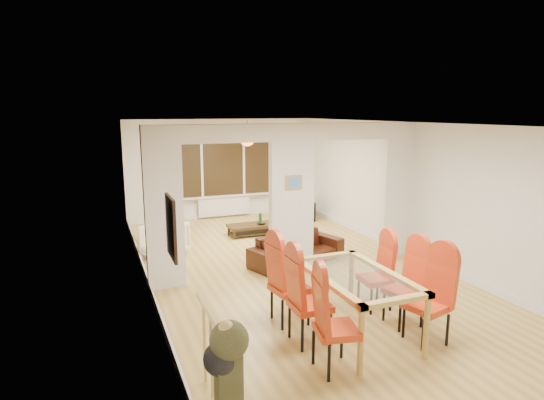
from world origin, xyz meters
TOP-DOWN VIEW (x-y plane):
  - floor at (0.00, 0.00)m, footprint 5.00×9.00m
  - room_walls at (0.00, 0.00)m, footprint 5.00×9.00m
  - divider_wall at (0.00, 0.00)m, footprint 5.00×0.18m
  - bay_window_blinds at (0.00, 4.44)m, footprint 3.00×0.08m
  - radiator at (0.00, 4.40)m, footprint 1.40×0.08m
  - pendant_light at (0.30, 3.30)m, footprint 0.36×0.36m
  - stair_newel at (-2.25, -3.20)m, footprint 0.40×1.20m
  - wall_poster at (-2.47, -2.40)m, footprint 0.04×0.52m
  - pillar_photo at (0.00, -0.10)m, footprint 0.30×0.03m
  - dining_table at (-0.22, -2.49)m, footprint 0.97×1.73m
  - dining_chair_la at (-0.85, -3.12)m, footprint 0.53×0.53m
  - dining_chair_lb at (-0.85, -2.46)m, footprint 0.46×0.46m
  - dining_chair_lc at (-0.85, -1.88)m, footprint 0.51×0.51m
  - dining_chair_ra at (0.48, -2.99)m, footprint 0.54×0.54m
  - dining_chair_rb at (0.52, -2.49)m, footprint 0.48×0.48m
  - dining_chair_rc at (0.46, -1.93)m, footprint 0.43×0.43m
  - sofa at (0.25, 0.30)m, footprint 2.00×1.30m
  - armchair at (-1.99, 1.61)m, footprint 1.02×1.02m
  - person at (-1.94, 2.58)m, footprint 0.61×0.44m
  - television at (2.00, 3.46)m, footprint 0.87×0.26m
  - coffee_table at (0.11, 2.46)m, footprint 1.15×0.69m
  - bottle at (0.28, 2.36)m, footprint 0.07×0.07m
  - bowl at (0.31, 2.38)m, footprint 0.20×0.20m
  - shoes at (-0.23, -0.34)m, footprint 0.23×0.25m

SIDE VIEW (x-z plane):
  - floor at x=0.00m, z-range -0.01..0.01m
  - shoes at x=-0.23m, z-range 0.00..0.10m
  - coffee_table at x=0.11m, z-range 0.00..0.25m
  - television at x=2.00m, z-range 0.00..0.49m
  - bowl at x=0.31m, z-range 0.25..0.30m
  - sofa at x=0.25m, z-range 0.00..0.55m
  - radiator at x=0.00m, z-range 0.05..0.55m
  - armchair at x=-1.99m, z-range 0.00..0.66m
  - bottle at x=0.28m, z-range 0.25..0.53m
  - dining_table at x=-0.22m, z-range 0.00..0.81m
  - dining_chair_rc at x=0.46m, z-range 0.00..1.02m
  - dining_chair_rb at x=0.52m, z-range 0.00..1.07m
  - stair_newel at x=-2.25m, z-range 0.00..1.10m
  - dining_chair_ra at x=0.48m, z-range 0.00..1.11m
  - dining_chair_la at x=-0.85m, z-range 0.00..1.11m
  - dining_chair_lb at x=-0.85m, z-range 0.00..1.14m
  - dining_chair_lc at x=-0.85m, z-range 0.00..1.14m
  - person at x=-1.94m, z-range 0.00..1.56m
  - room_walls at x=0.00m, z-range 0.00..2.60m
  - divider_wall at x=0.00m, z-range 0.00..2.60m
  - bay_window_blinds at x=0.00m, z-range 0.60..2.40m
  - wall_poster at x=-2.47m, z-range 1.27..1.94m
  - pillar_photo at x=0.00m, z-range 1.48..1.73m
  - pendant_light at x=0.30m, z-range 1.97..2.33m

